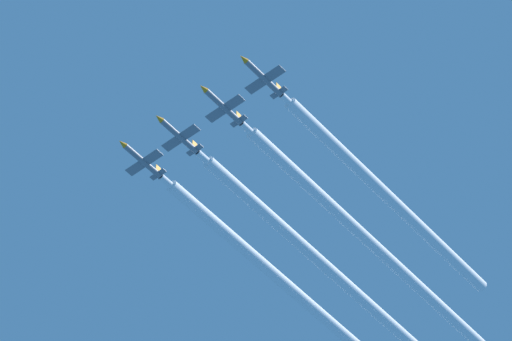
{
  "coord_description": "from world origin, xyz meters",
  "views": [
    {
      "loc": [
        -129.44,
        138.05,
        1.62
      ],
      "look_at": [
        -0.02,
        -16.65,
        236.83
      ],
      "focal_mm": 109.67,
      "sensor_mm": 36.0,
      "label": 1
    }
  ],
  "objects_px": {
    "jet_center": "(178,135)",
    "jet_inner_right": "(141,160)",
    "jet_far_left": "(262,77)",
    "jet_inner_left": "(222,106)"
  },
  "relations": [
    {
      "from": "jet_center",
      "to": "jet_inner_right",
      "type": "relative_size",
      "value": 1.0
    },
    {
      "from": "jet_far_left",
      "to": "jet_center",
      "type": "xyz_separation_m",
      "value": [
        21.61,
        -0.3,
        -0.17
      ]
    },
    {
      "from": "jet_inner_left",
      "to": "jet_center",
      "type": "bearing_deg",
      "value": 0.8
    },
    {
      "from": "jet_center",
      "to": "jet_inner_right",
      "type": "distance_m",
      "value": 10.16
    },
    {
      "from": "jet_inner_left",
      "to": "jet_center",
      "type": "distance_m",
      "value": 11.22
    },
    {
      "from": "jet_inner_left",
      "to": "jet_center",
      "type": "height_order",
      "value": "jet_inner_left"
    },
    {
      "from": "jet_inner_left",
      "to": "jet_far_left",
      "type": "bearing_deg",
      "value": 177.49
    },
    {
      "from": "jet_far_left",
      "to": "jet_inner_left",
      "type": "xyz_separation_m",
      "value": [
        10.39,
        -0.46,
        0.08
      ]
    },
    {
      "from": "jet_far_left",
      "to": "jet_inner_left",
      "type": "distance_m",
      "value": 10.4
    },
    {
      "from": "jet_far_left",
      "to": "jet_inner_right",
      "type": "xyz_separation_m",
      "value": [
        31.74,
        -0.74,
        0.43
      ]
    }
  ]
}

